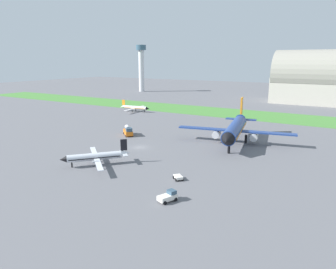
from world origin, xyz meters
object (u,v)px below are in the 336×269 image
object	(u,v)px
baggage_cart_near_gate	(178,177)
airplane_taxiing_turboprop	(135,108)
fuel_truck_midfield	(128,131)
control_tower	(141,64)
pushback_tug_by_runway	(168,196)
airplane_midfield_jet	(235,129)
airplane_foreground_turboprop	(96,156)

from	to	relation	value
baggage_cart_near_gate	airplane_taxiing_turboprop	bearing A→B (deg)	173.81
fuel_truck_midfield	control_tower	xyz separation A→B (m)	(-88.49, 130.47, 20.31)
airplane_taxiing_turboprop	baggage_cart_near_gate	size ratio (longest dim) A/B	6.43
airplane_taxiing_turboprop	pushback_tug_by_runway	xyz separation A→B (m)	(68.63, -80.68, -1.16)
baggage_cart_near_gate	fuel_truck_midfield	bearing A→B (deg)	-176.74
airplane_taxiing_turboprop	airplane_midfield_jet	bearing A→B (deg)	-34.36
airplane_foreground_turboprop	pushback_tug_by_runway	distance (m)	27.40
airplane_foreground_turboprop	pushback_tug_by_runway	world-z (taller)	airplane_foreground_turboprop
airplane_taxiing_turboprop	baggage_cart_near_gate	bearing A→B (deg)	-54.09
airplane_foreground_turboprop	control_tower	bearing A→B (deg)	-106.95
airplane_midfield_jet	airplane_foreground_turboprop	distance (m)	44.36
baggage_cart_near_gate	pushback_tug_by_runway	world-z (taller)	pushback_tug_by_runway
control_tower	airplane_midfield_jet	bearing A→B (deg)	-44.48
airplane_midfield_jet	baggage_cart_near_gate	world-z (taller)	airplane_midfield_jet
airplane_taxiing_turboprop	airplane_foreground_turboprop	size ratio (longest dim) A/B	1.17
airplane_foreground_turboprop	control_tower	world-z (taller)	control_tower
airplane_midfield_jet	control_tower	xyz separation A→B (m)	(-123.69, 121.47, 17.27)
airplane_taxiing_turboprop	airplane_foreground_turboprop	bearing A→B (deg)	-66.24
airplane_midfield_jet	airplane_taxiing_turboprop	xyz separation A→B (m)	(-64.59, 33.71, -2.54)
control_tower	airplane_taxiing_turboprop	bearing A→B (deg)	-56.04
airplane_midfield_jet	control_tower	size ratio (longest dim) A/B	0.97
baggage_cart_near_gate	pushback_tug_by_runway	size ratio (longest dim) A/B	0.73
airplane_midfield_jet	airplane_foreground_turboprop	world-z (taller)	airplane_midfield_jet
airplane_foreground_turboprop	control_tower	xyz separation A→B (m)	(-101.72, 159.93, 19.68)
baggage_cart_near_gate	fuel_truck_midfield	xyz separation A→B (m)	(-35.48, 27.57, 1.01)
airplane_foreground_turboprop	control_tower	size ratio (longest dim) A/B	0.43
airplane_midfield_jet	fuel_truck_midfield	distance (m)	36.46
baggage_cart_near_gate	airplane_midfield_jet	bearing A→B (deg)	131.54
airplane_foreground_turboprop	baggage_cart_near_gate	world-z (taller)	airplane_foreground_turboprop
airplane_foreground_turboprop	baggage_cart_near_gate	xyz separation A→B (m)	(22.25, 1.90, -1.64)
airplane_foreground_turboprop	baggage_cart_near_gate	bearing A→B (deg)	135.46
control_tower	pushback_tug_by_runway	bearing A→B (deg)	-52.83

